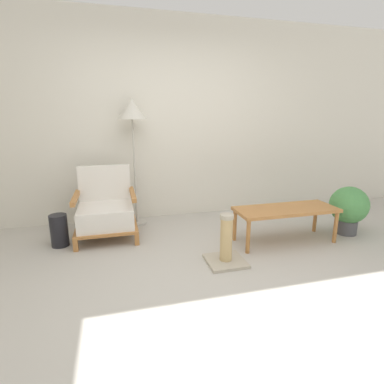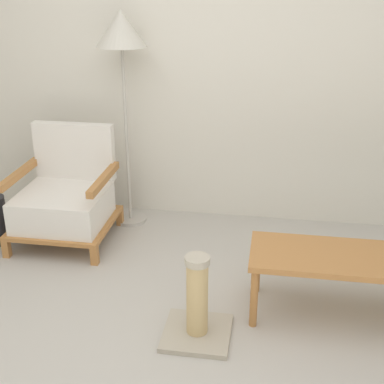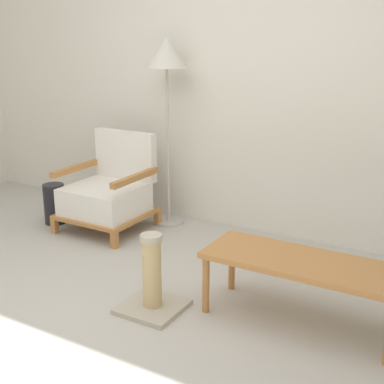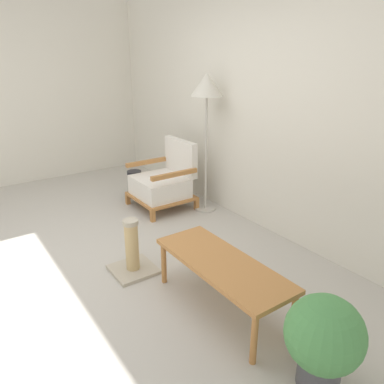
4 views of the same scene
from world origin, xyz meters
name	(u,v)px [view 3 (image 3 of 4)]	position (x,y,z in m)	size (l,w,h in m)	color
ground_plane	(70,331)	(0.00, 0.00, 0.00)	(14.00, 14.00, 0.00)	#B7B2A8
wall_back	(233,71)	(0.00, 2.08, 1.35)	(8.00, 0.06, 2.70)	silver
armchair	(109,193)	(-0.87, 1.46, 0.32)	(0.70, 0.67, 0.82)	#B2753D
floor_lamp	(167,63)	(-0.48, 1.82, 1.42)	(0.37, 0.37, 1.63)	#B7B2A8
coffee_table	(302,267)	(1.11, 0.78, 0.36)	(1.16, 0.44, 0.40)	#B2753D
vase	(54,204)	(-1.37, 1.31, 0.18)	(0.19, 0.19, 0.36)	black
scratching_post	(152,284)	(0.27, 0.46, 0.17)	(0.37, 0.37, 0.50)	#B2A893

